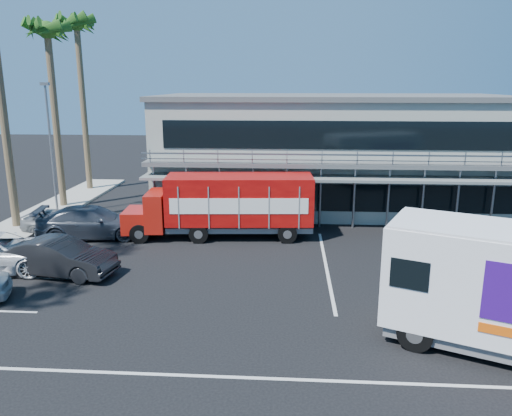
{
  "coord_description": "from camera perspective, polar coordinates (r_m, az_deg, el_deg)",
  "views": [
    {
      "loc": [
        0.24,
        -18.37,
        8.04
      ],
      "look_at": [
        -1.28,
        4.46,
        2.3
      ],
      "focal_mm": 35.0,
      "sensor_mm": 36.0,
      "label": 1
    }
  ],
  "objects": [
    {
      "name": "ground",
      "position": [
        20.06,
        2.83,
        -9.57
      ],
      "size": [
        120.0,
        120.0,
        0.0
      ],
      "primitive_type": "plane",
      "color": "black",
      "rests_on": "ground"
    },
    {
      "name": "building",
      "position": [
        33.71,
        8.51,
        6.46
      ],
      "size": [
        22.4,
        12.0,
        7.3
      ],
      "color": "#9AA194",
      "rests_on": "ground"
    },
    {
      "name": "curb_strip",
      "position": [
        29.83,
        -27.15,
        -2.99
      ],
      "size": [
        3.0,
        32.0,
        0.16
      ],
      "primitive_type": "cube",
      "color": "#A5A399",
      "rests_on": "ground"
    },
    {
      "name": "palm_e",
      "position": [
        34.84,
        -22.68,
        17.22
      ],
      "size": [
        2.8,
        2.8,
        12.25
      ],
      "color": "brown",
      "rests_on": "ground"
    },
    {
      "name": "palm_f",
      "position": [
        40.08,
        -19.75,
        18.21
      ],
      "size": [
        2.8,
        2.8,
        13.25
      ],
      "color": "brown",
      "rests_on": "ground"
    },
    {
      "name": "light_pole_far",
      "position": [
        32.92,
        -22.41,
        6.86
      ],
      "size": [
        0.5,
        0.25,
        8.09
      ],
      "color": "gray",
      "rests_on": "ground"
    },
    {
      "name": "red_truck",
      "position": [
        26.42,
        -3.37,
        0.47
      ],
      "size": [
        10.06,
        3.03,
        3.34
      ],
      "rotation": [
        0.0,
        0.0,
        0.07
      ],
      "color": "#A9160D",
      "rests_on": "ground"
    },
    {
      "name": "parked_car_b",
      "position": [
        23.03,
        -21.54,
        -5.27
      ],
      "size": [
        5.06,
        2.45,
        1.6
      ],
      "primitive_type": "imported",
      "rotation": [
        0.0,
        0.0,
        1.41
      ],
      "color": "black",
      "rests_on": "ground"
    },
    {
      "name": "parked_car_d",
      "position": [
        27.99,
        -18.17,
        -1.55
      ],
      "size": [
        6.05,
        3.11,
        1.68
      ],
      "primitive_type": "imported",
      "rotation": [
        0.0,
        0.0,
        1.71
      ],
      "color": "#323843",
      "rests_on": "ground"
    },
    {
      "name": "parked_car_e",
      "position": [
        29.42,
        -21.58,
        -1.4
      ],
      "size": [
        4.2,
        2.07,
        1.38
      ],
      "primitive_type": "imported",
      "rotation": [
        0.0,
        0.0,
        1.46
      ],
      "color": "gray",
      "rests_on": "ground"
    }
  ]
}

